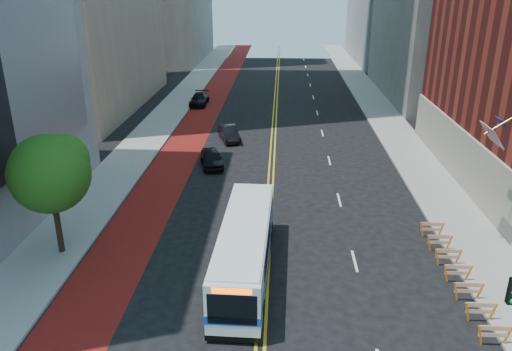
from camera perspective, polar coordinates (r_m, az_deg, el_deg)
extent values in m
plane|color=black|center=(22.59, 0.60, -17.33)|extent=(160.00, 160.00, 0.00)
cube|color=gray|center=(51.21, -11.56, 5.12)|extent=(4.00, 140.00, 0.15)
cube|color=gray|center=(50.90, 15.72, 4.65)|extent=(4.00, 140.00, 0.15)
cube|color=maroon|center=(50.41, -7.24, 5.05)|extent=(3.60, 140.00, 0.01)
cube|color=gold|center=(49.65, 1.83, 4.95)|extent=(0.14, 140.00, 0.01)
cube|color=gold|center=(49.64, 2.25, 4.94)|extent=(0.14, 140.00, 0.01)
cube|color=silver|center=(27.82, 11.20, -9.55)|extent=(0.14, 2.20, 0.01)
cube|color=silver|center=(34.85, 9.48, -2.76)|extent=(0.14, 2.20, 0.01)
cube|color=silver|center=(42.24, 8.37, 1.71)|extent=(0.14, 2.20, 0.01)
cube|color=silver|center=(49.81, 7.59, 4.83)|extent=(0.14, 2.20, 0.01)
cube|color=silver|center=(57.50, 7.01, 7.12)|extent=(0.14, 2.20, 0.01)
cube|color=silver|center=(65.26, 6.57, 8.87)|extent=(0.14, 2.20, 0.01)
cube|color=silver|center=(73.08, 6.21, 10.25)|extent=(0.14, 2.20, 0.01)
cube|color=silver|center=(80.93, 5.93, 11.36)|extent=(0.14, 2.20, 0.01)
cube|color=silver|center=(88.81, 5.69, 12.27)|extent=(0.14, 2.20, 0.01)
cube|color=silver|center=(96.71, 5.49, 13.03)|extent=(0.14, 2.20, 0.01)
cube|color=silver|center=(104.62, 5.32, 13.68)|extent=(0.14, 2.20, 0.01)
cube|color=#9E9384|center=(34.67, 25.41, -1.21)|extent=(0.50, 36.00, 4.00)
cube|color=black|center=(35.88, 24.77, -1.92)|extent=(0.35, 2.80, 2.20)
cube|color=black|center=(42.01, 21.49, 1.86)|extent=(0.35, 2.80, 2.20)
cube|color=#B21419|center=(28.86, 25.34, 4.22)|extent=(0.75, 1.90, 1.05)
cube|color=navy|center=(29.34, 26.20, 5.46)|extent=(0.39, 0.85, 0.52)
cube|color=orange|center=(23.47, 24.23, -16.34)|extent=(0.32, 0.06, 0.99)
cube|color=orange|center=(23.88, 26.79, -16.10)|extent=(0.32, 0.06, 0.99)
cube|color=orange|center=(23.44, 25.68, -15.44)|extent=(1.25, 0.05, 0.22)
cube|color=orange|center=(23.64, 25.54, -16.12)|extent=(1.25, 0.05, 0.18)
cube|color=orange|center=(24.62, 22.99, -14.18)|extent=(0.32, 0.06, 0.99)
cube|color=orange|center=(25.01, 25.42, -14.00)|extent=(0.32, 0.06, 0.99)
cube|color=orange|center=(24.59, 24.36, -13.33)|extent=(1.25, 0.05, 0.22)
cube|color=orange|center=(24.78, 24.23, -14.00)|extent=(1.25, 0.05, 0.18)
cube|color=orange|center=(25.81, 21.88, -12.22)|extent=(0.32, 0.06, 0.99)
cube|color=orange|center=(26.19, 24.20, -12.09)|extent=(0.32, 0.06, 0.99)
cube|color=orange|center=(25.79, 23.18, -11.41)|extent=(1.25, 0.05, 0.22)
cube|color=orange|center=(25.97, 23.06, -12.06)|extent=(1.25, 0.05, 0.18)
cube|color=orange|center=(27.05, 20.88, -10.43)|extent=(0.32, 0.06, 0.99)
cube|color=orange|center=(27.41, 23.10, -10.33)|extent=(0.32, 0.06, 0.99)
cube|color=orange|center=(27.02, 22.12, -9.66)|extent=(1.25, 0.05, 0.22)
cube|color=orange|center=(27.20, 22.01, -10.29)|extent=(1.25, 0.05, 0.18)
cube|color=orange|center=(28.31, 19.98, -8.79)|extent=(0.32, 0.06, 0.99)
cube|color=orange|center=(28.65, 22.11, -8.72)|extent=(0.32, 0.06, 0.99)
cube|color=orange|center=(28.29, 21.16, -8.06)|extent=(1.25, 0.05, 0.22)
cube|color=orange|center=(28.45, 21.06, -8.67)|extent=(1.25, 0.05, 0.18)
cube|color=orange|center=(29.60, 19.17, -7.29)|extent=(0.32, 0.06, 0.99)
cube|color=orange|center=(29.93, 21.20, -7.25)|extent=(0.32, 0.06, 0.99)
cube|color=orange|center=(29.58, 20.29, -6.59)|extent=(1.25, 0.05, 0.22)
cube|color=orange|center=(29.74, 20.20, -7.19)|extent=(1.25, 0.05, 0.18)
cube|color=orange|center=(30.91, 18.42, -5.92)|extent=(0.32, 0.06, 0.99)
cube|color=orange|center=(31.23, 20.38, -5.90)|extent=(0.32, 0.06, 0.99)
cube|color=orange|center=(30.89, 19.50, -5.25)|extent=(1.25, 0.05, 0.22)
cube|color=orange|center=(31.04, 19.42, -5.83)|extent=(1.25, 0.05, 0.18)
cylinder|color=black|center=(29.22, -21.69, -5.28)|extent=(0.32, 0.32, 3.20)
sphere|color=#17440E|center=(28.07, -22.52, 0.21)|extent=(4.20, 4.20, 4.20)
sphere|color=#17440E|center=(27.97, -21.25, 1.63)|extent=(2.80, 2.80, 2.80)
sphere|color=#17440E|center=(27.91, -23.81, 0.76)|extent=(2.40, 2.40, 2.40)
cube|color=silver|center=(25.35, -1.25, -8.26)|extent=(2.60, 10.75, 2.54)
cube|color=#14409F|center=(25.54, -1.25, -9.00)|extent=(2.64, 10.78, 0.40)
cube|color=black|center=(25.76, -1.10, -6.66)|extent=(2.56, 7.54, 0.85)
cube|color=black|center=(20.81, -2.75, -15.05)|extent=(2.04, 0.14, 1.43)
cube|color=black|center=(29.90, -0.26, -2.57)|extent=(1.85, 0.14, 0.89)
cube|color=#FF5905|center=(20.29, -2.80, -13.05)|extent=(1.62, 0.12, 0.27)
cube|color=silver|center=(24.72, -1.28, -5.62)|extent=(2.47, 10.21, 0.11)
cube|color=black|center=(26.00, -1.23, -10.69)|extent=(2.63, 10.78, 0.27)
cylinder|color=black|center=(23.24, -4.76, -14.76)|extent=(0.29, 0.90, 0.89)
cylinder|color=black|center=(23.04, 0.60, -15.05)|extent=(0.29, 0.90, 0.89)
cylinder|color=black|center=(28.60, -2.75, -7.18)|extent=(0.29, 0.90, 0.89)
cylinder|color=black|center=(28.44, 1.49, -7.34)|extent=(0.29, 0.90, 0.89)
cylinder|color=black|center=(29.73, -2.45, -5.99)|extent=(0.29, 0.90, 0.89)
cylinder|color=black|center=(29.56, 1.62, -6.14)|extent=(0.29, 0.90, 0.89)
imported|color=black|center=(40.44, -5.09, 1.97)|extent=(2.56, 4.29, 1.37)
imported|color=black|center=(47.03, -3.11, 4.84)|extent=(2.61, 4.35, 1.35)
imported|color=black|center=(61.05, -6.50, 8.65)|extent=(1.95, 4.77, 1.38)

